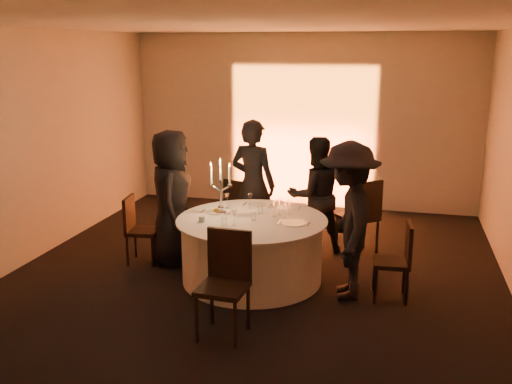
% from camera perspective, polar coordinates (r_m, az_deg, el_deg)
% --- Properties ---
extents(floor, '(7.00, 7.00, 0.00)m').
position_cam_1_polar(floor, '(7.04, -0.41, -8.70)').
color(floor, black).
rests_on(floor, ground).
extents(ceiling, '(7.00, 7.00, 0.00)m').
position_cam_1_polar(ceiling, '(6.49, -0.45, 16.50)').
color(ceiling, white).
rests_on(ceiling, wall_back).
extents(wall_back, '(7.00, 0.00, 7.00)m').
position_cam_1_polar(wall_back, '(9.99, 4.70, 7.05)').
color(wall_back, beige).
rests_on(wall_back, floor).
extents(wall_front, '(7.00, 0.00, 7.00)m').
position_cam_1_polar(wall_front, '(3.45, -15.42, -7.46)').
color(wall_front, beige).
rests_on(wall_front, floor).
extents(wall_left, '(0.00, 7.00, 7.00)m').
position_cam_1_polar(wall_left, '(7.90, -22.04, 4.14)').
color(wall_left, beige).
rests_on(wall_left, floor).
extents(uplighter_fixture, '(0.25, 0.12, 0.10)m').
position_cam_1_polar(uplighter_fixture, '(9.98, 4.24, -1.45)').
color(uplighter_fixture, black).
rests_on(uplighter_fixture, floor).
extents(banquet_table, '(1.80, 1.80, 0.77)m').
position_cam_1_polar(banquet_table, '(6.90, -0.41, -5.76)').
color(banquet_table, black).
rests_on(banquet_table, floor).
extents(chair_left, '(0.44, 0.44, 0.88)m').
position_cam_1_polar(chair_left, '(7.58, -11.78, -3.33)').
color(chair_left, black).
rests_on(chair_left, floor).
extents(chair_back_left, '(0.50, 0.51, 0.90)m').
position_cam_1_polar(chair_back_left, '(8.33, -1.68, -1.36)').
color(chair_back_left, black).
rests_on(chair_back_left, floor).
extents(chair_back_right, '(0.64, 0.64, 1.04)m').
position_cam_1_polar(chair_back_right, '(7.82, 10.54, -2.02)').
color(chair_back_right, black).
rests_on(chair_back_right, floor).
extents(chair_right, '(0.42, 0.42, 0.89)m').
position_cam_1_polar(chair_right, '(6.54, 14.05, -6.31)').
color(chair_right, black).
rests_on(chair_right, floor).
extents(chair_front, '(0.48, 0.48, 1.03)m').
position_cam_1_polar(chair_front, '(5.61, -3.06, -8.44)').
color(chair_front, black).
rests_on(chair_front, floor).
extents(guest_left, '(0.76, 0.97, 1.75)m').
position_cam_1_polar(guest_left, '(7.39, -8.45, -0.56)').
color(guest_left, black).
rests_on(guest_left, floor).
extents(guest_back_left, '(0.75, 0.58, 1.81)m').
position_cam_1_polar(guest_back_left, '(7.87, -0.30, 0.75)').
color(guest_back_left, black).
rests_on(guest_back_left, floor).
extents(guest_back_right, '(0.97, 0.90, 1.61)m').
position_cam_1_polar(guest_back_right, '(7.75, 5.95, -0.35)').
color(guest_back_right, black).
rests_on(guest_back_right, floor).
extents(guest_right, '(0.83, 1.24, 1.78)m').
position_cam_1_polar(guest_right, '(6.38, 9.21, -2.87)').
color(guest_right, black).
rests_on(guest_right, floor).
extents(plate_left, '(0.35, 0.26, 0.08)m').
position_cam_1_polar(plate_left, '(7.05, -4.01, -1.90)').
color(plate_left, white).
rests_on(plate_left, banquet_table).
extents(plate_back_left, '(0.35, 0.25, 0.01)m').
position_cam_1_polar(plate_back_left, '(7.34, 0.12, -1.31)').
color(plate_back_left, white).
rests_on(plate_back_left, banquet_table).
extents(plate_back_right, '(0.36, 0.25, 0.01)m').
position_cam_1_polar(plate_back_right, '(7.24, 3.02, -1.55)').
color(plate_back_right, white).
rests_on(plate_back_right, banquet_table).
extents(plate_right, '(0.36, 0.29, 0.01)m').
position_cam_1_polar(plate_right, '(6.60, 3.79, -3.13)').
color(plate_right, white).
rests_on(plate_right, banquet_table).
extents(plate_front, '(0.36, 0.30, 0.08)m').
position_cam_1_polar(plate_front, '(6.22, -2.62, -4.15)').
color(plate_front, white).
rests_on(plate_front, banquet_table).
extents(coffee_cup, '(0.11, 0.11, 0.07)m').
position_cam_1_polar(coffee_cup, '(6.69, -5.45, -2.73)').
color(coffee_cup, white).
rests_on(coffee_cup, banquet_table).
extents(candelabra, '(0.29, 0.14, 0.69)m').
position_cam_1_polar(candelabra, '(6.94, -3.56, -0.26)').
color(candelabra, silver).
rests_on(candelabra, banquet_table).
extents(wine_glass_a, '(0.07, 0.07, 0.19)m').
position_cam_1_polar(wine_glass_a, '(7.20, -2.91, -0.56)').
color(wine_glass_a, white).
rests_on(wine_glass_a, banquet_table).
extents(wine_glass_b, '(0.07, 0.07, 0.19)m').
position_cam_1_polar(wine_glass_b, '(6.49, -2.20, -2.21)').
color(wine_glass_b, white).
rests_on(wine_glass_b, banquet_table).
extents(wine_glass_c, '(0.07, 0.07, 0.19)m').
position_cam_1_polar(wine_glass_c, '(7.19, -0.59, -0.57)').
color(wine_glass_c, white).
rests_on(wine_glass_c, banquet_table).
extents(wine_glass_d, '(0.07, 0.07, 0.19)m').
position_cam_1_polar(wine_glass_d, '(6.90, 2.35, -1.20)').
color(wine_glass_d, white).
rests_on(wine_glass_d, banquet_table).
extents(wine_glass_e, '(0.07, 0.07, 0.19)m').
position_cam_1_polar(wine_glass_e, '(6.76, 2.97, -1.56)').
color(wine_glass_e, white).
rests_on(wine_glass_e, banquet_table).
extents(wine_glass_f, '(0.07, 0.07, 0.19)m').
position_cam_1_polar(wine_glass_f, '(6.83, 1.87, -1.37)').
color(wine_glass_f, white).
rests_on(wine_glass_f, banquet_table).
extents(wine_glass_g, '(0.07, 0.07, 0.19)m').
position_cam_1_polar(wine_glass_g, '(6.90, 3.36, -1.22)').
color(wine_glass_g, white).
rests_on(wine_glass_g, banquet_table).
extents(tumbler_a, '(0.07, 0.07, 0.09)m').
position_cam_1_polar(tumbler_a, '(6.99, 0.45, -1.78)').
color(tumbler_a, white).
rests_on(tumbler_a, banquet_table).
extents(tumbler_b, '(0.07, 0.07, 0.09)m').
position_cam_1_polar(tumbler_b, '(6.53, -3.21, -2.97)').
color(tumbler_b, white).
rests_on(tumbler_b, banquet_table).
extents(tumbler_c, '(0.07, 0.07, 0.09)m').
position_cam_1_polar(tumbler_c, '(6.72, -0.25, -2.46)').
color(tumbler_c, white).
rests_on(tumbler_c, banquet_table).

